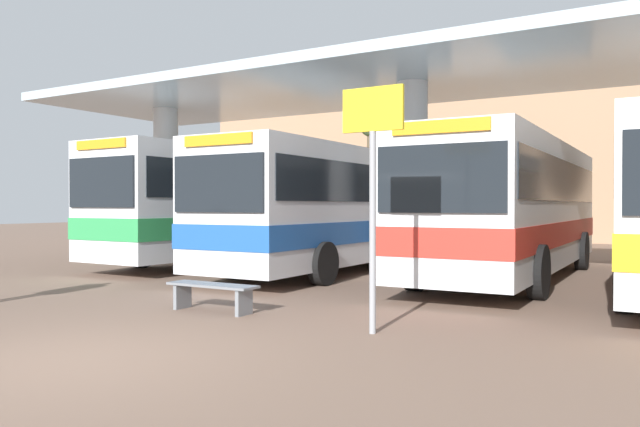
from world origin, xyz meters
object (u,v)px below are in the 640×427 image
Objects in this scene: waiting_bench_mid_platform at (212,291)px; poplar_tree_behind_left at (372,96)px; transit_bus_left_bay at (258,202)px; transit_bus_right_bay at (512,204)px; transit_bus_center_bay at (346,204)px; info_sign_platform at (373,160)px.

waiting_bench_mid_platform is 18.48m from poplar_tree_behind_left.
transit_bus_left_bay is at bearing -90.02° from poplar_tree_behind_left.
transit_bus_left_bay reaches higher than transit_bus_right_bay.
transit_bus_left_bay is at bearing -17.28° from transit_bus_center_bay.
transit_bus_center_bay is (3.83, -1.13, -0.10)m from transit_bus_left_bay.
transit_bus_center_bay is at bearing 0.78° from transit_bus_right_bay.
waiting_bench_mid_platform is (1.41, -7.21, -1.44)m from transit_bus_center_bay.
info_sign_platform is (3.03, -0.22, 2.03)m from waiting_bench_mid_platform.
poplar_tree_behind_left is (-5.24, 16.60, 6.20)m from waiting_bench_mid_platform.
transit_bus_center_bay reaches higher than waiting_bench_mid_platform.
transit_bus_left_bay is 1.40× the size of poplar_tree_behind_left.
transit_bus_left_bay is 11.91m from info_sign_platform.
waiting_bench_mid_platform is at bearing 175.88° from info_sign_platform.
transit_bus_right_bay is 6.54× the size of waiting_bench_mid_platform.
transit_bus_center_bay is 3.30× the size of info_sign_platform.
transit_bus_right_bay reaches higher than waiting_bench_mid_platform.
poplar_tree_behind_left reaches higher than waiting_bench_mid_platform.
info_sign_platform is at bearing -4.12° from waiting_bench_mid_platform.
poplar_tree_behind_left is (-8.29, 9.24, 4.75)m from transit_bus_right_bay.
transit_bus_center_bay is at bearing 101.10° from waiting_bench_mid_platform.
transit_bus_right_bay is at bearing -48.08° from poplar_tree_behind_left.
info_sign_platform is at bearing 134.94° from transit_bus_left_bay.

